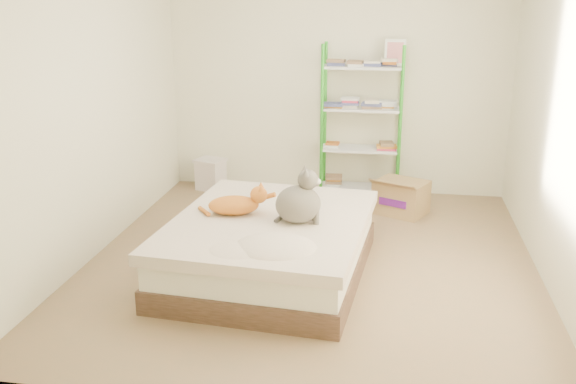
% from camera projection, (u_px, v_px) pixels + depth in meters
% --- Properties ---
extents(room, '(3.81, 4.21, 2.61)m').
position_uv_depth(room, '(313.00, 112.00, 5.18)').
color(room, '#926E4B').
rests_on(room, ground).
extents(bed, '(1.67, 2.02, 0.48)m').
position_uv_depth(bed, '(270.00, 246.00, 5.24)').
color(bed, brown).
rests_on(bed, ground).
extents(orange_cat, '(0.53, 0.36, 0.20)m').
position_uv_depth(orange_cat, '(234.00, 203.00, 5.24)').
color(orange_cat, orange).
rests_on(orange_cat, bed).
extents(grey_cat, '(0.45, 0.40, 0.44)m').
position_uv_depth(grey_cat, '(298.00, 196.00, 5.02)').
color(grey_cat, '#635D51').
rests_on(grey_cat, bed).
extents(shelf_unit, '(0.88, 0.36, 1.74)m').
position_uv_depth(shelf_unit, '(362.00, 118.00, 7.03)').
color(shelf_unit, green).
rests_on(shelf_unit, ground).
extents(cardboard_box, '(0.62, 0.64, 0.40)m').
position_uv_depth(cardboard_box, '(401.00, 197.00, 6.68)').
color(cardboard_box, '#A4894F').
rests_on(cardboard_box, ground).
extents(white_bin, '(0.39, 0.36, 0.36)m').
position_uv_depth(white_bin, '(211.00, 174.00, 7.49)').
color(white_bin, silver).
rests_on(white_bin, ground).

